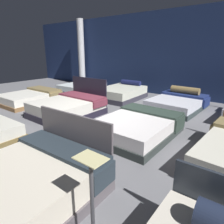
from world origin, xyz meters
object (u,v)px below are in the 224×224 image
(bed_4, at_px, (30,98))
(bed_8, at_px, (82,88))
(bed_9, at_px, (121,93))
(bed_2, at_px, (22,187))
(bed_6, at_px, (137,126))
(price_sign, at_px, (93,215))
(bed_10, at_px, (178,103))
(bed_5, at_px, (69,107))
(support_pillar, at_px, (81,53))

(bed_4, bearing_deg, bed_8, 88.86)
(bed_9, bearing_deg, bed_8, 176.98)
(bed_2, relative_size, bed_6, 1.03)
(bed_8, xyz_separation_m, price_sign, (5.89, -5.37, 0.22))
(bed_4, height_order, bed_6, bed_6)
(bed_10, bearing_deg, bed_6, -86.06)
(bed_8, bearing_deg, bed_5, -52.87)
(price_sign, bearing_deg, bed_2, -172.25)
(bed_2, height_order, bed_10, bed_2)
(bed_5, bearing_deg, bed_2, -48.98)
(bed_2, relative_size, price_sign, 2.02)
(bed_4, relative_size, price_sign, 1.95)
(bed_5, distance_m, bed_6, 2.44)
(bed_8, xyz_separation_m, support_pillar, (-1.45, 1.38, 1.57))
(bed_6, bearing_deg, bed_2, -90.38)
(bed_5, xyz_separation_m, bed_10, (2.34, 2.78, -0.05))
(bed_6, distance_m, bed_9, 3.64)
(bed_4, xyz_separation_m, bed_5, (2.30, -0.05, 0.05))
(bed_9, bearing_deg, bed_10, -1.33)
(bed_2, relative_size, bed_4, 1.03)
(bed_2, distance_m, bed_10, 5.56)
(bed_8, distance_m, bed_10, 4.68)
(bed_6, xyz_separation_m, support_pillar, (-6.22, 4.10, 1.53))
(bed_10, bearing_deg, bed_8, -177.64)
(bed_8, distance_m, price_sign, 7.98)
(bed_10, bearing_deg, price_sign, -75.38)
(bed_2, height_order, support_pillar, support_pillar)
(bed_2, height_order, bed_9, bed_2)
(bed_5, relative_size, support_pillar, 0.56)
(bed_6, relative_size, support_pillar, 0.58)
(bed_10, height_order, price_sign, price_sign)
(bed_5, distance_m, bed_8, 3.61)
(bed_5, xyz_separation_m, price_sign, (3.55, -2.62, 0.14))
(bed_6, relative_size, bed_8, 0.97)
(bed_2, relative_size, bed_9, 1.02)
(bed_2, relative_size, bed_8, 0.99)
(bed_8, relative_size, bed_9, 1.02)
(bed_9, bearing_deg, bed_4, -133.03)
(bed_4, height_order, bed_10, bed_10)
(support_pillar, bearing_deg, price_sign, -42.61)
(bed_2, distance_m, support_pillar, 9.41)
(bed_4, relative_size, bed_5, 1.04)
(bed_4, height_order, bed_9, bed_9)
(bed_5, relative_size, bed_6, 0.96)
(bed_5, relative_size, bed_10, 0.95)
(bed_10, bearing_deg, support_pillar, 169.61)
(bed_4, bearing_deg, bed_6, -2.22)
(bed_6, bearing_deg, bed_8, 149.90)
(price_sign, bearing_deg, bed_4, 155.47)
(bed_10, relative_size, price_sign, 1.99)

